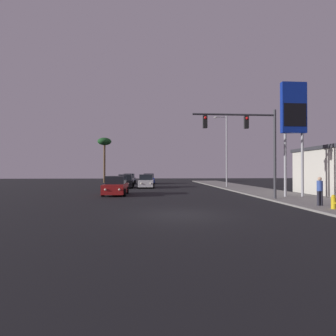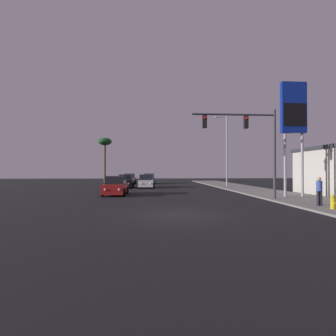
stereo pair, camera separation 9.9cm
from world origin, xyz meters
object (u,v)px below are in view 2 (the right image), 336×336
at_px(car_white, 146,182).
at_px(car_black, 126,182).
at_px(street_lamp, 226,147).
at_px(pedestrian_on_sidewalk, 319,190).
at_px(car_blue, 149,179).
at_px(car_grey, 130,179).
at_px(fire_hydrant, 333,202).
at_px(gas_station_sign, 293,114).
at_px(car_red, 116,186).
at_px(traffic_light_mast, 252,136).
at_px(palm_tree_far, 105,144).

bearing_deg(car_white, car_black, 2.84).
height_order(street_lamp, pedestrian_on_sidewalk, street_lamp).
height_order(car_white, car_blue, same).
bearing_deg(car_black, car_grey, -90.39).
xyz_separation_m(car_black, fire_hydrant, (12.83, -19.95, -0.27)).
relative_size(car_white, fire_hydrant, 5.70).
bearing_deg(street_lamp, gas_station_sign, -82.34).
distance_m(car_red, car_blue, 19.96).
relative_size(car_white, gas_station_sign, 0.48).
bearing_deg(car_red, traffic_light_mast, 155.61).
bearing_deg(fire_hydrant, palm_tree_far, 117.94).
bearing_deg(traffic_light_mast, car_white, 118.15).
xyz_separation_m(car_black, street_lamp, (12.67, -0.63, 4.36)).
bearing_deg(car_black, street_lamp, 175.07).
relative_size(car_red, car_grey, 1.00).
distance_m(car_blue, car_grey, 3.18).
bearing_deg(car_white, car_red, 76.98).
bearing_deg(gas_station_sign, car_blue, 116.18).
distance_m(car_grey, fire_hydrant, 32.23).
relative_size(gas_station_sign, fire_hydrant, 11.84).
bearing_deg(street_lamp, car_blue, 132.56).
distance_m(street_lamp, pedestrian_on_sidewalk, 18.40).
xyz_separation_m(car_blue, car_grey, (-3.13, -0.56, 0.00)).
height_order(car_white, street_lamp, street_lamp).
distance_m(car_black, fire_hydrant, 23.72).
relative_size(car_white, palm_tree_far, 0.54).
height_order(car_red, pedestrian_on_sidewalk, pedestrian_on_sidewalk).
distance_m(gas_station_sign, fire_hydrant, 9.10).
xyz_separation_m(car_black, gas_station_sign, (14.38, -13.40, 5.86)).
xyz_separation_m(car_red, car_grey, (-0.34, 19.20, 0.00)).
height_order(traffic_light_mast, fire_hydrant, traffic_light_mast).
distance_m(car_grey, traffic_light_mast, 26.77).
xyz_separation_m(car_black, palm_tree_far, (-4.94, 13.56, 6.15)).
bearing_deg(pedestrian_on_sidewalk, traffic_light_mast, 122.84).
xyz_separation_m(car_grey, palm_tree_far, (-4.66, 4.07, 6.15)).
bearing_deg(car_red, pedestrian_on_sidewalk, 146.76).
distance_m(traffic_light_mast, fire_hydrant, 7.10).
xyz_separation_m(car_white, gas_station_sign, (11.78, -13.46, 5.86)).
bearing_deg(palm_tree_far, car_white, -60.79).
distance_m(car_white, fire_hydrant, 22.47).
distance_m(car_red, gas_station_sign, 15.91).
xyz_separation_m(car_blue, fire_hydrant, (9.98, -30.00, -0.27)).
distance_m(car_white, car_blue, 10.00).
relative_size(car_white, car_blue, 1.00).
height_order(car_red, palm_tree_far, palm_tree_far).
bearing_deg(car_blue, fire_hydrant, 107.14).
height_order(car_grey, gas_station_sign, gas_station_sign).
height_order(car_black, fire_hydrant, car_black).
xyz_separation_m(car_white, street_lamp, (10.06, -0.69, 4.36)).
distance_m(car_white, street_lamp, 10.98).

